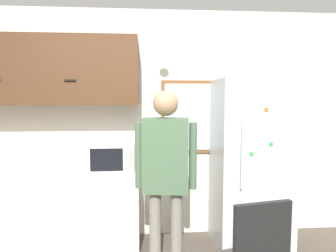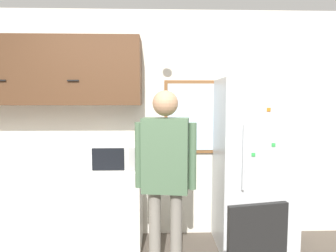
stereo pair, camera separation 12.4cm
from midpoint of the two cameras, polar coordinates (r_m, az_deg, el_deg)
The scene contains 7 objects.
back_wall at distance 3.62m, azimuth -3.14°, elevation 0.21°, with size 6.00×0.06×2.70m.
counter at distance 3.70m, azimuth -21.48°, elevation -14.37°, with size 2.15×0.60×0.90m.
upper_cabinets at distance 3.61m, azimuth -21.72°, elevation 9.66°, with size 2.15×0.40×0.74m.
microwave at distance 3.32m, azimuth -9.03°, elevation -5.63°, with size 0.47×0.38×0.30m.
person at distance 2.75m, azimuth 0.80°, elevation -7.42°, with size 0.56×0.28×1.74m.
refrigerator at distance 3.49m, azimuth 17.01°, elevation -6.98°, with size 0.80×0.71×1.88m.
window at distance 3.60m, azimuth 5.32°, elevation 1.71°, with size 0.63×0.05×0.87m.
Camera 2 is at (0.14, -1.75, 1.67)m, focal length 32.00 mm.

